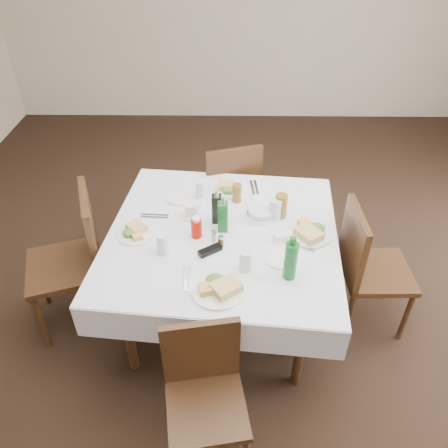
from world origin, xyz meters
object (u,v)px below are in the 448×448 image
water_e (275,209)px  water_w (163,244)px  chair_south (204,385)px  bread_basket (261,214)px  chair_east (365,263)px  chair_west (77,253)px  oil_cruet_green (223,215)px  water_n (200,189)px  green_bottle (291,260)px  oil_cruet_dark (217,208)px  water_s (246,261)px  chair_north (230,187)px  ketchup_bottle (196,228)px  coffee_mug (192,211)px  dining_table (223,241)px

water_e → water_w: (-0.69, -0.35, -0.01)m
chair_south → bread_basket: (0.33, 1.07, 0.31)m
chair_east → chair_west: 1.91m
chair_south → oil_cruet_green: bearing=85.0°
water_n → bread_basket: 0.48m
green_bottle → oil_cruet_dark: bearing=129.3°
water_s → chair_north: bearing=94.1°
water_s → ketchup_bottle: ketchup_bottle is taller
chair_south → water_s: 0.70m
water_s → coffee_mug: size_ratio=0.96×
water_n → coffee_mug: (-0.05, -0.24, -0.02)m
water_e → oil_cruet_dark: (-0.38, -0.04, 0.04)m
dining_table → oil_cruet_dark: 0.22m
chair_east → ketchup_bottle: 1.15m
chair_east → water_e: 0.70m
chair_north → coffee_mug: 0.80m
chair_east → bread_basket: (-0.69, 0.19, 0.25)m
coffee_mug → oil_cruet_green: bearing=-34.6°
chair_west → coffee_mug: bearing=13.5°
oil_cruet_green → ketchup_bottle: (-0.16, -0.07, -0.04)m
water_e → oil_cruet_green: 0.37m
chair_east → coffee_mug: chair_east is taller
bread_basket → green_bottle: 0.58m
chair_east → water_e: (-0.60, 0.18, 0.30)m
oil_cruet_dark → green_bottle: bearing=-50.7°
chair_south → ketchup_bottle: (-0.08, 0.87, 0.35)m
bread_basket → coffee_mug: bearing=179.3°
water_s → water_w: water_w is taller
bread_basket → green_bottle: bearing=-77.2°
water_e → chair_east: bearing=-16.8°
chair_west → green_bottle: size_ratio=3.63×
water_n → bread_basket: size_ratio=0.64×
oil_cruet_green → green_bottle: 0.57m
chair_east → water_w: size_ratio=6.91×
ketchup_bottle → coffee_mug: size_ratio=1.08×
bread_basket → chair_south: bearing=-107.3°
bread_basket → ketchup_bottle: ketchup_bottle is taller
chair_north → chair_west: chair_west is taller
chair_north → water_n: chair_north is taller
water_w → oil_cruet_green: oil_cruet_green is taller
chair_north → coffee_mug: size_ratio=7.00×
bread_basket → coffee_mug: size_ratio=1.39×
chair_north → oil_cruet_dark: bearing=-96.5°
chair_south → water_w: size_ratio=6.20×
oil_cruet_green → coffee_mug: bearing=145.4°
coffee_mug → green_bottle: green_bottle is taller
chair_south → ketchup_bottle: bearing=95.3°
chair_east → water_n: chair_east is taller
coffee_mug → green_bottle: size_ratio=0.48×
water_e → ketchup_bottle: 0.54m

